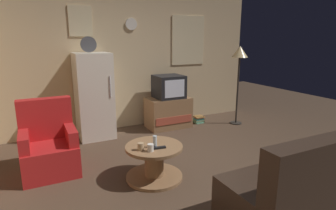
% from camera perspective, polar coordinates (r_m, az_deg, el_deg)
% --- Properties ---
extents(ground_plane, '(12.00, 12.00, 0.00)m').
position_cam_1_polar(ground_plane, '(3.78, 6.21, -14.09)').
color(ground_plane, '#4C3828').
extents(wall_with_art, '(5.20, 0.12, 2.74)m').
position_cam_1_polar(wall_with_art, '(5.58, -7.16, 9.64)').
color(wall_with_art, '#D1B284').
rests_on(wall_with_art, ground_plane).
extents(fridge, '(0.60, 0.62, 1.77)m').
position_cam_1_polar(fridge, '(5.08, -14.90, 1.84)').
color(fridge, silver).
rests_on(fridge, ground_plane).
extents(tv_stand, '(0.84, 0.53, 0.60)m').
position_cam_1_polar(tv_stand, '(5.55, 0.04, -1.53)').
color(tv_stand, '#8E6642').
rests_on(tv_stand, ground_plane).
extents(crt_tv, '(0.54, 0.51, 0.44)m').
position_cam_1_polar(crt_tv, '(5.45, 0.16, 3.78)').
color(crt_tv, black).
rests_on(crt_tv, tv_stand).
extents(standing_lamp, '(0.32, 0.32, 1.59)m').
position_cam_1_polar(standing_lamp, '(5.79, 14.40, 9.31)').
color(standing_lamp, '#332D28').
rests_on(standing_lamp, ground_plane).
extents(coffee_table, '(0.72, 0.72, 0.44)m').
position_cam_1_polar(coffee_table, '(3.60, -2.84, -11.53)').
color(coffee_table, '#8E6642').
rests_on(coffee_table, ground_plane).
extents(wine_glass, '(0.05, 0.05, 0.15)m').
position_cam_1_polar(wine_glass, '(3.43, -2.71, -7.49)').
color(wine_glass, silver).
rests_on(wine_glass, coffee_table).
extents(mug_ceramic_white, '(0.08, 0.08, 0.09)m').
position_cam_1_polar(mug_ceramic_white, '(3.34, -3.59, -8.69)').
color(mug_ceramic_white, silver).
rests_on(mug_ceramic_white, coffee_table).
extents(mug_ceramic_tan, '(0.08, 0.08, 0.09)m').
position_cam_1_polar(mug_ceramic_tan, '(3.38, -5.60, -8.45)').
color(mug_ceramic_tan, tan).
rests_on(mug_ceramic_tan, coffee_table).
extents(remote_control, '(0.15, 0.06, 0.02)m').
position_cam_1_polar(remote_control, '(3.42, -1.71, -8.70)').
color(remote_control, black).
rests_on(remote_control, coffee_table).
extents(armchair, '(0.68, 0.68, 0.96)m').
position_cam_1_polar(armchair, '(4.05, -23.13, -7.94)').
color(armchair, red).
rests_on(armchair, ground_plane).
extents(couch, '(1.70, 0.80, 0.92)m').
position_cam_1_polar(couch, '(3.22, 27.05, -14.48)').
color(couch, '#38281E').
rests_on(couch, ground_plane).
extents(book_stack, '(0.21, 0.18, 0.15)m').
position_cam_1_polar(book_stack, '(5.90, 6.30, -2.95)').
color(book_stack, '#6FB591').
rests_on(book_stack, ground_plane).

